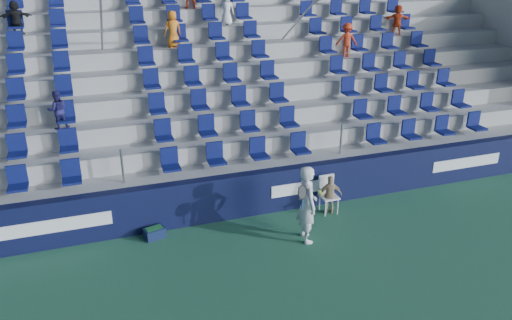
{
  "coord_description": "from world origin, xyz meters",
  "views": [
    {
      "loc": [
        -3.5,
        -8.09,
        6.52
      ],
      "look_at": [
        0.2,
        2.8,
        1.7
      ],
      "focal_mm": 35.0,
      "sensor_mm": 36.0,
      "label": 1
    }
  ],
  "objects": [
    {
      "name": "line_judge_chair",
      "position": [
        2.18,
        2.66,
        0.58
      ],
      "size": [
        0.46,
        0.47,
        1.02
      ],
      "color": "white",
      "rests_on": "ground"
    },
    {
      "name": "line_judge",
      "position": [
        2.18,
        2.5,
        0.54
      ],
      "size": [
        0.68,
        0.39,
        1.09
      ],
      "primitive_type": "imported",
      "rotation": [
        0.0,
        0.0,
        2.94
      ],
      "color": "tan",
      "rests_on": "ground"
    },
    {
      "name": "grandstand",
      "position": [
        -0.0,
        8.24,
        2.14
      ],
      "size": [
        24.0,
        8.17,
        6.63
      ],
      "color": "#A2A29D",
      "rests_on": "ground"
    },
    {
      "name": "ball_bin",
      "position": [
        -2.45,
        2.75,
        0.15
      ],
      "size": [
        0.55,
        0.44,
        0.27
      ],
      "color": "#0F1939",
      "rests_on": "ground"
    },
    {
      "name": "ground",
      "position": [
        0.0,
        0.0,
        0.0
      ],
      "size": [
        70.0,
        70.0,
        0.0
      ],
      "primitive_type": "plane",
      "color": "#296142",
      "rests_on": "ground"
    },
    {
      "name": "tennis_player",
      "position": [
        1.04,
        1.48,
        0.97
      ],
      "size": [
        0.69,
        0.75,
        1.95
      ],
      "color": "silver",
      "rests_on": "ground"
    },
    {
      "name": "sponsor_wall",
      "position": [
        0.0,
        3.15,
        0.6
      ],
      "size": [
        24.0,
        0.32,
        1.2
      ],
      "color": "black",
      "rests_on": "ground"
    }
  ]
}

